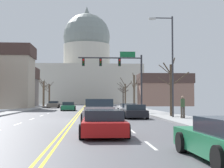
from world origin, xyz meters
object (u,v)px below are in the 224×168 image
sedan_near_00 (128,109)px  sedan_near_03 (104,123)px  street_lamp_right (170,58)px  sedan_oncoming_00 (68,106)px  pedestrian_00 (183,106)px  signal_gantry (119,68)px  sedan_oncoming_01 (54,105)px  pickup_truck_near_02 (99,113)px  sedan_near_01 (134,112)px

sedan_near_00 → sedan_near_03: (-3.45, -20.36, 0.02)m
street_lamp_right → sedan_near_00: size_ratio=1.90×
sedan_oncoming_00 → pedestrian_00: (10.41, -20.93, 0.55)m
signal_gantry → sedan_oncoming_01: (-10.21, 19.31, -4.87)m
sedan_oncoming_00 → pedestrian_00: size_ratio=2.64×
pedestrian_00 → sedan_oncoming_01: bearing=112.5°
pickup_truck_near_02 → sedan_near_03: pickup_truck_near_02 is taller
sedan_near_03 → pedestrian_00: (6.67, 10.43, 0.56)m
sedan_oncoming_01 → pickup_truck_near_02: bearing=-78.9°
sedan_oncoming_00 → sedan_oncoming_01: size_ratio=1.04×
sedan_oncoming_00 → street_lamp_right: bearing=-63.3°
pickup_truck_near_02 → sedan_oncoming_01: 37.81m
sedan_near_01 → pedestrian_00: 4.38m
sedan_near_03 → sedan_oncoming_00: (-3.74, 31.35, 0.01)m
signal_gantry → sedan_near_01: size_ratio=1.80×
pickup_truck_near_02 → sedan_oncoming_01: (-7.28, 37.10, -0.15)m
sedan_near_00 → sedan_oncoming_00: 13.14m
pickup_truck_near_02 → street_lamp_right: bearing=38.6°
pedestrian_00 → sedan_near_03: bearing=-122.6°
signal_gantry → sedan_oncoming_00: 10.50m
sedan_oncoming_00 → pedestrian_00: bearing=-63.5°
sedan_near_00 → sedan_oncoming_01: size_ratio=1.00×
street_lamp_right → sedan_near_03: (-6.03, -11.91, -4.54)m
sedan_near_01 → street_lamp_right: bearing=-20.4°
signal_gantry → sedan_near_00: bearing=-83.4°
sedan_near_01 → sedan_oncoming_00: (-6.90, 18.37, 0.02)m
signal_gantry → sedan_oncoming_00: size_ratio=1.70×
sedan_near_00 → pedestrian_00: (3.22, -9.93, 0.58)m
pickup_truck_near_02 → sedan_near_03: size_ratio=1.22×
sedan_near_03 → sedan_oncoming_00: sedan_oncoming_00 is taller
sedan_near_00 → pickup_truck_near_02: pickup_truck_near_02 is taller
signal_gantry → street_lamp_right: 13.35m
sedan_near_01 → pickup_truck_near_02: bearing=-118.2°
sedan_near_01 → signal_gantry: bearing=91.1°
sedan_near_01 → sedan_oncoming_01: (-10.44, 31.21, 0.03)m
signal_gantry → sedan_near_03: size_ratio=1.74×
sedan_near_01 → pickup_truck_near_02: size_ratio=0.79×
signal_gantry → street_lamp_right: size_ratio=0.93×
street_lamp_right → sedan_oncoming_00: 22.23m
sedan_oncoming_01 → sedan_near_03: bearing=-80.6°
street_lamp_right → sedan_near_00: 9.94m
sedan_oncoming_01 → pedestrian_00: size_ratio=2.54×
street_lamp_right → sedan_oncoming_01: (-13.31, 32.29, -4.51)m
street_lamp_right → sedan_oncoming_00: bearing=116.7°
pedestrian_00 → sedan_near_01: bearing=144.0°
street_lamp_right → pedestrian_00: (0.64, -1.48, -3.97)m
signal_gantry → street_lamp_right: bearing=-76.6°
street_lamp_right → sedan_near_01: (-2.87, 1.07, -4.54)m
sedan_near_00 → sedan_oncoming_00: bearing=123.2°
sedan_oncoming_00 → signal_gantry: bearing=-44.1°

